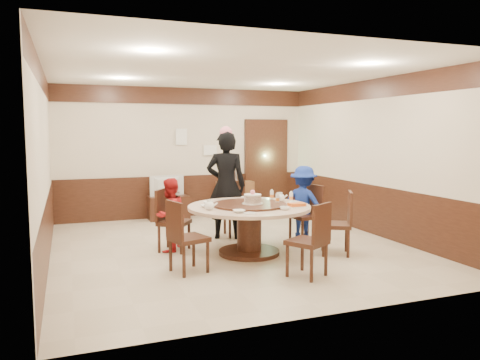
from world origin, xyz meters
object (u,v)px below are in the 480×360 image
object	(u,v)px
thermos	(235,173)
shrimp_platter	(297,205)
person_blue	(304,204)
side_cabinet	(235,198)
television	(168,186)
birthday_cake	(253,199)
person_standing	(226,185)
tv_stand	(169,208)
banquet_table	(249,220)
person_red	(170,215)

from	to	relation	value
thermos	shrimp_platter	bearing A→B (deg)	-95.65
person_blue	side_cabinet	world-z (taller)	person_blue
television	birthday_cake	bearing A→B (deg)	91.39
person_blue	person_standing	bearing A→B (deg)	22.43
tv_stand	thermos	distance (m)	1.68
person_standing	person_blue	xyz separation A→B (m)	(1.17, -0.65, -0.29)
tv_stand	banquet_table	bearing A→B (deg)	-80.06
banquet_table	person_red	xyz separation A→B (m)	(-1.10, 0.58, 0.04)
birthday_cake	shrimp_platter	bearing A→B (deg)	-33.61
side_cabinet	person_red	bearing A→B (deg)	-127.23
banquet_table	person_blue	xyz separation A→B (m)	(1.18, 0.47, 0.11)
birthday_cake	side_cabinet	distance (m)	3.46
person_standing	thermos	size ratio (longest dim) A/B	4.91
tv_stand	side_cabinet	world-z (taller)	side_cabinet
tv_stand	shrimp_platter	bearing A→B (deg)	-72.26
tv_stand	thermos	bearing A→B (deg)	1.12
person_red	person_blue	bearing A→B (deg)	137.36
shrimp_platter	tv_stand	distance (m)	3.86
shrimp_platter	thermos	distance (m)	3.70
banquet_table	tv_stand	distance (m)	3.30
person_blue	birthday_cake	distance (m)	1.27
person_blue	shrimp_platter	xyz separation A→B (m)	(-0.59, -0.88, 0.13)
birthday_cake	thermos	world-z (taller)	thermos
shrimp_platter	person_red	bearing A→B (deg)	149.80
person_standing	television	xyz separation A→B (m)	(-0.58, 2.11, -0.22)
person_red	tv_stand	bearing A→B (deg)	-141.16
person_red	person_blue	xyz separation A→B (m)	(2.28, -0.11, 0.07)
tv_stand	person_blue	bearing A→B (deg)	-57.68
person_standing	television	distance (m)	2.20
person_standing	thermos	bearing A→B (deg)	-91.98
birthday_cake	tv_stand	size ratio (longest dim) A/B	0.38
banquet_table	shrimp_platter	distance (m)	0.76
person_red	shrimp_platter	bearing A→B (deg)	109.93
banquet_table	side_cabinet	bearing A→B (deg)	73.90
shrimp_platter	tv_stand	world-z (taller)	shrimp_platter
birthday_cake	tv_stand	xyz separation A→B (m)	(-0.61, 3.27, -0.60)
television	side_cabinet	world-z (taller)	television
television	side_cabinet	xyz separation A→B (m)	(1.51, 0.03, -0.34)
birthday_cake	television	bearing A→B (deg)	100.55
television	banquet_table	bearing A→B (deg)	90.78
person_red	thermos	distance (m)	3.41
banquet_table	birthday_cake	world-z (taller)	birthday_cake
person_blue	shrimp_platter	distance (m)	1.06
shrimp_platter	television	bearing A→B (deg)	107.74
banquet_table	side_cabinet	size ratio (longest dim) A/B	2.32
birthday_cake	shrimp_platter	world-z (taller)	birthday_cake
television	person_standing	bearing A→B (deg)	96.20
person_standing	shrimp_platter	bearing A→B (deg)	132.83
person_red	tv_stand	size ratio (longest dim) A/B	1.35
tv_stand	television	xyz separation A→B (m)	(0.00, 0.00, 0.47)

